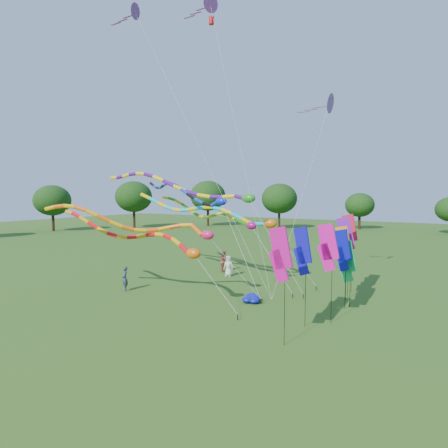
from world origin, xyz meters
The scene contains 23 objects.
ground centered at (0.00, 0.00, 0.00)m, with size 160.00×160.00×0.00m, color #225015.
tree_ring centered at (0.65, -3.11, 5.32)m, with size 120.16×121.77×9.60m.
tube_kite_red centered at (-4.93, 0.93, 3.93)m, with size 13.82×1.17×6.03m.
tube_kite_orange centered at (-4.50, 0.96, 4.72)m, with size 12.09×5.77×6.53m.
tube_kite_purple centered at (-5.65, 6.46, 7.11)m, with size 17.82×1.25×9.09m.
tube_kite_blue centered at (-5.81, 6.67, 6.70)m, with size 13.87×6.03×8.22m.
tube_kite_cyan centered at (-3.76, 7.86, 5.14)m, with size 14.83×1.33×7.18m.
tube_kite_green centered at (-3.71, 7.44, 5.03)m, with size 12.68×2.88×6.95m.
delta_kite_high_a centered at (-2.98, 5.76, 19.33)m, with size 7.75×2.52×20.19m.
delta_kite_high_b centered at (-7.24, 3.00, 18.81)m, with size 12.02×1.62×20.98m.
delta_kite_high_c centered at (4.10, 9.73, 12.78)m, with size 2.88×6.45×13.92m.
banner_pole_green centered at (6.40, 5.86, 2.69)m, with size 1.16×0.15×3.95m.
banner_pole_blue_b centered at (6.24, 5.51, 3.37)m, with size 1.10×0.53×4.63m.
banner_pole_orange centered at (5.88, 7.16, 3.42)m, with size 1.13×0.41×4.68m.
banner_pole_red centered at (5.75, 9.33, 4.05)m, with size 1.15×0.33×5.32m.
banner_pole_magenta_b centered at (6.20, 2.48, 3.90)m, with size 1.16×0.11×5.17m.
banner_pole_violet centered at (5.82, 7.82, 3.94)m, with size 1.16×0.25×5.21m.
banner_pole_blue_a centered at (5.21, 1.47, 3.77)m, with size 1.11×0.48×5.04m.
banner_pole_magenta_a centered at (5.18, -1.32, 3.98)m, with size 1.16×0.17×5.25m.
blue_nylon_heap centered at (1.27, 3.81, 0.19)m, with size 1.17×1.24×0.43m.
person_a centered at (-3.63, 9.37, 0.83)m, with size 0.81×0.53×1.66m, color silver.
person_b centered at (-7.41, 1.76, 0.85)m, with size 0.62×0.41×1.70m, color #3A4151.
person_c centered at (-4.89, 10.78, 0.88)m, with size 0.86×0.67×1.77m, color brown.
Camera 1 is at (11.32, -16.35, 6.61)m, focal length 30.00 mm.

